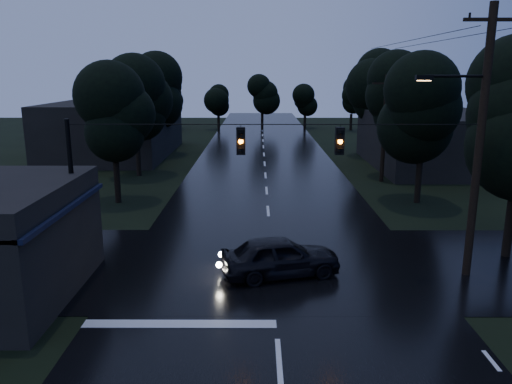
{
  "coord_description": "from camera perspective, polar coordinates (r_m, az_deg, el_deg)",
  "views": [
    {
      "loc": [
        -0.58,
        -7.08,
        7.62
      ],
      "look_at": [
        -0.66,
        13.56,
        2.67
      ],
      "focal_mm": 35.0,
      "sensor_mm": 36.0,
      "label": 1
    }
  ],
  "objects": [
    {
      "name": "main_road",
      "position": [
        37.86,
        1.09,
        1.88
      ],
      "size": [
        12.0,
        120.0,
        0.02
      ],
      "primitive_type": "cube",
      "color": "black",
      "rests_on": "ground"
    },
    {
      "name": "cross_street",
      "position": [
        20.56,
        1.84,
        -8.28
      ],
      "size": [
        60.0,
        9.0,
        0.02
      ],
      "primitive_type": "cube",
      "color": "black",
      "rests_on": "ground"
    },
    {
      "name": "building_far_right",
      "position": [
        43.93,
        19.7,
        5.62
      ],
      "size": [
        10.0,
        14.0,
        4.4
      ],
      "primitive_type": "cube",
      "color": "black",
      "rests_on": "ground"
    },
    {
      "name": "building_far_left",
      "position": [
        49.23,
        -15.72,
        7.02
      ],
      "size": [
        10.0,
        16.0,
        5.0
      ],
      "primitive_type": "cube",
      "color": "black",
      "rests_on": "ground"
    },
    {
      "name": "utility_pole_main",
      "position": [
        19.91,
        23.99,
        5.51
      ],
      "size": [
        3.5,
        0.3,
        10.0
      ],
      "color": "black",
      "rests_on": "ground"
    },
    {
      "name": "utility_pole_far",
      "position": [
        36.38,
        14.46,
        7.16
      ],
      "size": [
        2.0,
        0.3,
        7.5
      ],
      "color": "black",
      "rests_on": "ground"
    },
    {
      "name": "anchor_pole_left",
      "position": [
        19.91,
        -20.13,
        -0.78
      ],
      "size": [
        0.18,
        0.18,
        6.0
      ],
      "primitive_type": "cylinder",
      "color": "black",
      "rests_on": "ground"
    },
    {
      "name": "span_signals",
      "position": [
        18.27,
        3.8,
        5.98
      ],
      "size": [
        15.0,
        0.37,
        1.12
      ],
      "color": "black",
      "rests_on": "ground"
    },
    {
      "name": "tree_left_a",
      "position": [
        30.37,
        -16.06,
        8.48
      ],
      "size": [
        3.92,
        3.92,
        8.26
      ],
      "color": "black",
      "rests_on": "ground"
    },
    {
      "name": "tree_left_b",
      "position": [
        38.22,
        -13.65,
        10.11
      ],
      "size": [
        4.2,
        4.2,
        8.85
      ],
      "color": "black",
      "rests_on": "ground"
    },
    {
      "name": "tree_left_c",
      "position": [
        48.08,
        -11.55,
        11.29
      ],
      "size": [
        4.48,
        4.48,
        9.44
      ],
      "color": "black",
      "rests_on": "ground"
    },
    {
      "name": "tree_right_a",
      "position": [
        30.69,
        18.65,
        9.05
      ],
      "size": [
        4.2,
        4.2,
        8.85
      ],
      "color": "black",
      "rests_on": "ground"
    },
    {
      "name": "tree_right_b",
      "position": [
        38.49,
        15.83,
        10.57
      ],
      "size": [
        4.48,
        4.48,
        9.44
      ],
      "color": "black",
      "rests_on": "ground"
    },
    {
      "name": "tree_right_c",
      "position": [
        48.32,
        13.39,
        11.65
      ],
      "size": [
        4.76,
        4.76,
        10.03
      ],
      "color": "black",
      "rests_on": "ground"
    },
    {
      "name": "car",
      "position": [
        19.25,
        2.8,
        -7.36
      ],
      "size": [
        4.88,
        2.93,
        1.55
      ],
      "primitive_type": "imported",
      "rotation": [
        0.0,
        0.0,
        1.83
      ],
      "color": "black",
      "rests_on": "ground"
    }
  ]
}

